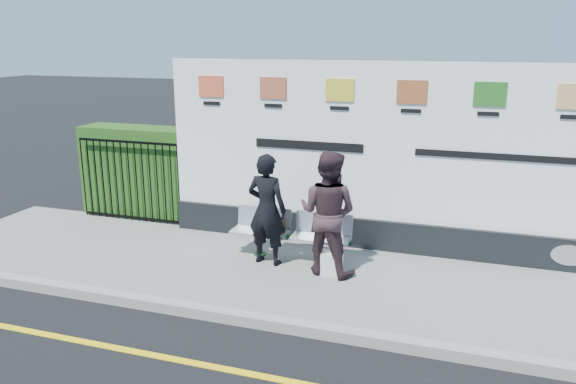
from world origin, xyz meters
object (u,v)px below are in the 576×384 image
object	(u,v)px
billboard	(408,172)
woman_left	(267,209)
woman_right	(328,213)
bench	(290,246)

from	to	relation	value
billboard	woman_left	bearing A→B (deg)	-148.75
billboard	woman_right	distance (m)	1.61
woman_right	bench	bearing A→B (deg)	-15.32
bench	woman_left	world-z (taller)	woman_left
billboard	bench	distance (m)	2.18
billboard	bench	xyz separation A→B (m)	(-1.65, -0.89, -1.10)
billboard	woman_left	size ratio (longest dim) A/B	4.70
bench	woman_right	distance (m)	1.04
woman_left	bench	bearing A→B (deg)	-128.00
billboard	woman_left	xyz separation A→B (m)	(-1.92, -1.17, -0.45)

